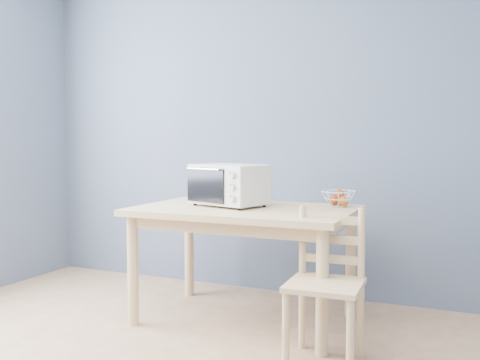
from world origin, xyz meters
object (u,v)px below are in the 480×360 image
at_px(toaster_oven, 227,184).
at_px(dining_chair, 326,287).
at_px(dining_table, 245,223).
at_px(fruit_basket, 339,198).

relative_size(toaster_oven, dining_chair, 0.66).
relative_size(dining_table, dining_chair, 1.71).
height_order(toaster_oven, dining_chair, toaster_oven).
bearing_deg(dining_table, toaster_oven, 166.33).
bearing_deg(toaster_oven, dining_table, 3.52).
xyz_separation_m(dining_table, dining_chair, (0.66, -0.43, -0.24)).
bearing_deg(toaster_oven, dining_chair, -12.77).
height_order(dining_table, fruit_basket, fruit_basket).
relative_size(dining_table, toaster_oven, 2.57).
distance_m(dining_table, dining_chair, 0.82).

